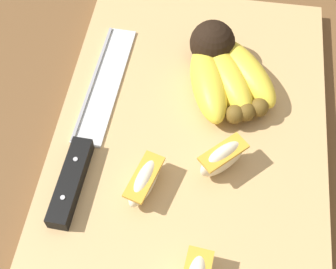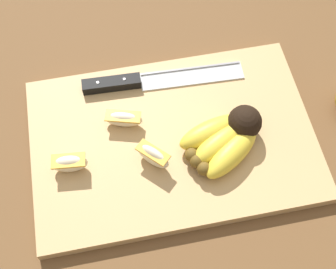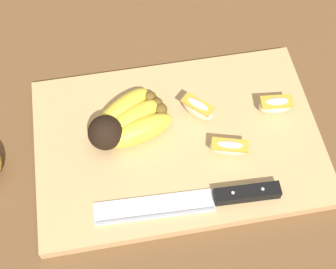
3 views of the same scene
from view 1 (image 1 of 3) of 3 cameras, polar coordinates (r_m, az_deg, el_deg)
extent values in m
plane|color=brown|center=(0.55, 1.26, -2.20)|extent=(6.00, 6.00, 0.00)
cube|color=tan|center=(0.55, 2.66, -0.46)|extent=(0.46, 0.31, 0.02)
sphere|color=black|center=(0.58, 5.37, 10.91)|extent=(0.06, 0.06, 0.06)
ellipsoid|color=yellow|center=(0.56, 4.90, 6.16)|extent=(0.12, 0.07, 0.04)
sphere|color=brown|center=(0.53, 8.04, 2.43)|extent=(0.02, 0.02, 0.02)
ellipsoid|color=yellow|center=(0.56, 7.15, 6.77)|extent=(0.12, 0.09, 0.04)
sphere|color=brown|center=(0.54, 9.34, 2.70)|extent=(0.02, 0.02, 0.02)
ellipsoid|color=yellow|center=(0.57, 9.34, 7.36)|extent=(0.11, 0.10, 0.04)
sphere|color=brown|center=(0.54, 10.91, 3.22)|extent=(0.02, 0.02, 0.02)
cube|color=silver|center=(0.58, -7.54, 6.14)|extent=(0.18, 0.04, 0.00)
cube|color=#99999E|center=(0.59, -9.02, 6.50)|extent=(0.18, 0.01, 0.00)
cube|color=black|center=(0.51, -11.63, -5.62)|extent=(0.10, 0.03, 0.02)
cylinder|color=#B2B2B7|center=(0.49, -12.57, -7.41)|extent=(0.01, 0.01, 0.00)
cylinder|color=#B2B2B7|center=(0.51, -11.08, -2.93)|extent=(0.01, 0.01, 0.00)
ellipsoid|color=#F4E5C1|center=(0.49, -2.84, -5.62)|extent=(0.07, 0.04, 0.03)
cube|color=gold|center=(0.48, -2.89, -5.11)|extent=(0.06, 0.04, 0.00)
ellipsoid|color=#F4E5C1|center=(0.50, 6.57, -2.91)|extent=(0.05, 0.06, 0.04)
cube|color=gold|center=(0.49, 6.71, -2.17)|extent=(0.05, 0.05, 0.00)
camera|label=2|loc=(0.46, 105.55, 33.84)|focal=50.49mm
camera|label=3|loc=(0.59, -83.37, 54.45)|focal=51.71mm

